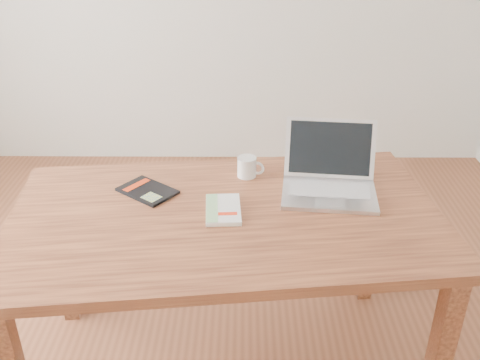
{
  "coord_description": "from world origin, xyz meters",
  "views": [
    {
      "loc": [
        0.25,
        -1.66,
        1.75
      ],
      "look_at": [
        0.23,
        0.03,
        0.85
      ],
      "focal_mm": 40.0,
      "sensor_mm": 36.0,
      "label": 1
    }
  ],
  "objects_px": {
    "white_guidebook": "(223,210)",
    "black_guidebook": "(147,191)",
    "desk": "(226,234)",
    "laptop": "(329,177)",
    "coffee_mug": "(247,167)"
  },
  "relations": [
    {
      "from": "black_guidebook",
      "to": "coffee_mug",
      "type": "distance_m",
      "value": 0.41
    },
    {
      "from": "white_guidebook",
      "to": "desk",
      "type": "bearing_deg",
      "value": -39.65
    },
    {
      "from": "black_guidebook",
      "to": "laptop",
      "type": "height_order",
      "value": "laptop"
    },
    {
      "from": "white_guidebook",
      "to": "coffee_mug",
      "type": "distance_m",
      "value": 0.29
    },
    {
      "from": "desk",
      "to": "black_guidebook",
      "type": "distance_m",
      "value": 0.35
    },
    {
      "from": "coffee_mug",
      "to": "laptop",
      "type": "bearing_deg",
      "value": -3.12
    },
    {
      "from": "laptop",
      "to": "black_guidebook",
      "type": "bearing_deg",
      "value": -171.18
    },
    {
      "from": "black_guidebook",
      "to": "laptop",
      "type": "distance_m",
      "value": 0.7
    },
    {
      "from": "laptop",
      "to": "coffee_mug",
      "type": "xyz_separation_m",
      "value": [
        -0.31,
        0.1,
        -0.01
      ]
    },
    {
      "from": "desk",
      "to": "coffee_mug",
      "type": "xyz_separation_m",
      "value": [
        0.08,
        0.28,
        0.13
      ]
    },
    {
      "from": "black_guidebook",
      "to": "coffee_mug",
      "type": "height_order",
      "value": "coffee_mug"
    },
    {
      "from": "white_guidebook",
      "to": "black_guidebook",
      "type": "height_order",
      "value": "white_guidebook"
    },
    {
      "from": "desk",
      "to": "laptop",
      "type": "bearing_deg",
      "value": 18.11
    },
    {
      "from": "coffee_mug",
      "to": "black_guidebook",
      "type": "bearing_deg",
      "value": -145.17
    },
    {
      "from": "black_guidebook",
      "to": "desk",
      "type": "bearing_deg",
      "value": -78.08
    }
  ]
}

